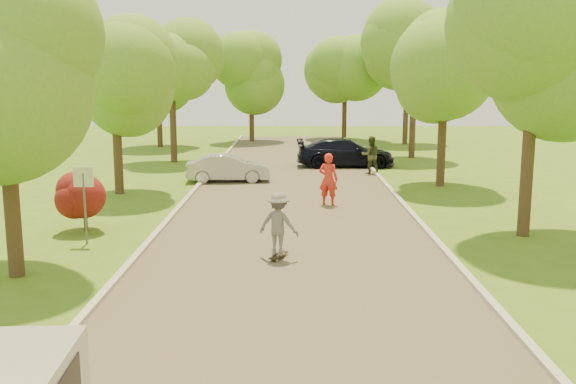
{
  "coord_description": "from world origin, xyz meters",
  "views": [
    {
      "loc": [
        -0.04,
        -13.47,
        4.57
      ],
      "look_at": [
        -0.15,
        5.04,
        1.3
      ],
      "focal_mm": 40.0,
      "sensor_mm": 36.0,
      "label": 1
    }
  ],
  "objects_px": {
    "street_sign": "(84,189)",
    "person_olive": "(371,155)",
    "dark_sedan": "(345,153)",
    "longboard": "(279,255)",
    "skateboarder": "(279,224)",
    "person_striped": "(328,179)",
    "silver_sedan": "(228,168)"
  },
  "relations": [
    {
      "from": "street_sign",
      "to": "skateboarder",
      "type": "height_order",
      "value": "street_sign"
    },
    {
      "from": "street_sign",
      "to": "longboard",
      "type": "distance_m",
      "value": 5.82
    },
    {
      "from": "silver_sedan",
      "to": "skateboarder",
      "type": "xyz_separation_m",
      "value": [
        2.53,
        -12.57,
        0.31
      ]
    },
    {
      "from": "skateboarder",
      "to": "silver_sedan",
      "type": "bearing_deg",
      "value": -58.16
    },
    {
      "from": "street_sign",
      "to": "person_striped",
      "type": "height_order",
      "value": "street_sign"
    },
    {
      "from": "street_sign",
      "to": "person_striped",
      "type": "distance_m",
      "value": 9.05
    },
    {
      "from": "longboard",
      "to": "silver_sedan",
      "type": "bearing_deg",
      "value": -58.16
    },
    {
      "from": "skateboarder",
      "to": "person_striped",
      "type": "xyz_separation_m",
      "value": [
        1.67,
        7.1,
        0.04
      ]
    },
    {
      "from": "dark_sedan",
      "to": "person_olive",
      "type": "distance_m",
      "value": 2.8
    },
    {
      "from": "silver_sedan",
      "to": "dark_sedan",
      "type": "height_order",
      "value": "dark_sedan"
    },
    {
      "from": "person_striped",
      "to": "skateboarder",
      "type": "bearing_deg",
      "value": 95.66
    },
    {
      "from": "longboard",
      "to": "person_olive",
      "type": "xyz_separation_m",
      "value": [
        4.17,
        15.02,
        0.83
      ]
    },
    {
      "from": "street_sign",
      "to": "longboard",
      "type": "xyz_separation_m",
      "value": [
        5.43,
        -1.51,
        -1.47
      ]
    },
    {
      "from": "dark_sedan",
      "to": "person_olive",
      "type": "height_order",
      "value": "person_olive"
    },
    {
      "from": "dark_sedan",
      "to": "person_olive",
      "type": "relative_size",
      "value": 2.78
    },
    {
      "from": "person_striped",
      "to": "person_olive",
      "type": "distance_m",
      "value": 8.3
    },
    {
      "from": "street_sign",
      "to": "skateboarder",
      "type": "xyz_separation_m",
      "value": [
        5.43,
        -1.51,
        -0.64
      ]
    },
    {
      "from": "street_sign",
      "to": "silver_sedan",
      "type": "height_order",
      "value": "street_sign"
    },
    {
      "from": "silver_sedan",
      "to": "street_sign",
      "type": "bearing_deg",
      "value": 160.54
    },
    {
      "from": "silver_sedan",
      "to": "longboard",
      "type": "bearing_deg",
      "value": -173.4
    },
    {
      "from": "street_sign",
      "to": "person_olive",
      "type": "bearing_deg",
      "value": 54.6
    },
    {
      "from": "longboard",
      "to": "person_striped",
      "type": "xyz_separation_m",
      "value": [
        1.67,
        7.1,
        0.87
      ]
    },
    {
      "from": "dark_sedan",
      "to": "person_striped",
      "type": "xyz_separation_m",
      "value": [
        -1.49,
        -10.52,
        0.22
      ]
    },
    {
      "from": "street_sign",
      "to": "longboard",
      "type": "height_order",
      "value": "street_sign"
    },
    {
      "from": "skateboarder",
      "to": "person_olive",
      "type": "height_order",
      "value": "person_olive"
    },
    {
      "from": "street_sign",
      "to": "person_olive",
      "type": "distance_m",
      "value": 16.58
    },
    {
      "from": "silver_sedan",
      "to": "dark_sedan",
      "type": "bearing_deg",
      "value": -53.14
    },
    {
      "from": "silver_sedan",
      "to": "person_striped",
      "type": "xyz_separation_m",
      "value": [
        4.2,
        -5.47,
        0.35
      ]
    },
    {
      "from": "skateboarder",
      "to": "longboard",
      "type": "bearing_deg",
      "value": 20.48
    },
    {
      "from": "longboard",
      "to": "skateboarder",
      "type": "bearing_deg",
      "value": -159.52
    },
    {
      "from": "dark_sedan",
      "to": "longboard",
      "type": "relative_size",
      "value": 5.9
    },
    {
      "from": "longboard",
      "to": "person_striped",
      "type": "height_order",
      "value": "person_striped"
    }
  ]
}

